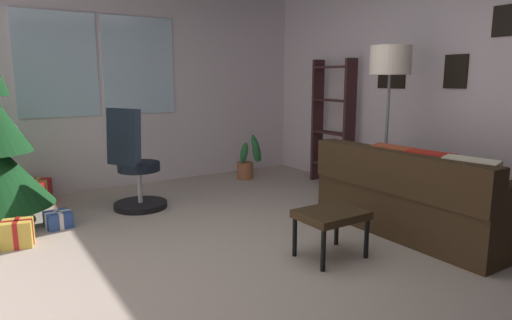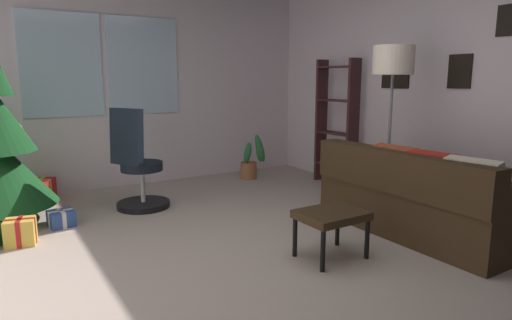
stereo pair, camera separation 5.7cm
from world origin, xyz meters
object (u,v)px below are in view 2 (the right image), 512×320
floor_lamp (393,70)px  potted_plant (253,160)px  couch (438,202)px  bookshelf (336,130)px  footstool (331,218)px  gift_box_blue (61,219)px  office_chair (138,171)px  gift_box_gold (20,232)px  gift_box_red (39,191)px

floor_lamp → potted_plant: (-0.36, 2.05, -1.19)m
couch → potted_plant: couch is taller
couch → bookshelf: 2.00m
footstool → gift_box_blue: footstool is taller
office_chair → potted_plant: 1.88m
bookshelf → potted_plant: bookshelf is taller
couch → office_chair: office_chair is taller
potted_plant → footstool: bearing=-109.2°
couch → footstool: size_ratio=3.58×
gift_box_gold → bookshelf: bookshelf is taller
gift_box_red → bookshelf: bookshelf is taller
gift_box_gold → potted_plant: size_ratio=0.43×
gift_box_blue → potted_plant: size_ratio=0.38×
footstool → bookshelf: bearing=47.3°
footstool → office_chair: (-0.86, 2.07, 0.09)m
gift_box_blue → bookshelf: (3.34, -0.07, 0.64)m
couch → bookshelf: bookshelf is taller
couch → office_chair: bearing=133.8°
couch → office_chair: 2.97m
bookshelf → floor_lamp: 1.48m
floor_lamp → potted_plant: bearing=99.9°
gift_box_gold → gift_box_blue: bearing=41.7°
gift_box_gold → floor_lamp: bearing=-16.5°
bookshelf → gift_box_gold: bearing=-176.2°
footstool → potted_plant: (0.92, 2.65, -0.06)m
footstool → gift_box_blue: size_ratio=2.09×
gift_box_gold → office_chair: size_ratio=0.25×
gift_box_blue → footstool: bearing=-48.8°
couch → footstool: 1.19m
office_chair → bookshelf: bookshelf is taller
gift_box_red → gift_box_blue: gift_box_red is taller
gift_box_gold → gift_box_blue: 0.48m
gift_box_gold → footstool: bearing=-37.9°
gift_box_gold → bookshelf: size_ratio=0.17×
gift_box_red → gift_box_blue: size_ratio=1.83×
gift_box_gold → bookshelf: (3.70, 0.25, 0.61)m
footstool → potted_plant: size_ratio=0.80×
footstool → gift_box_gold: 2.57m
gift_box_blue → office_chair: office_chair is taller
office_chair → couch: bearing=-46.2°
gift_box_red → office_chair: bearing=-45.0°
floor_lamp → potted_plant: size_ratio=2.69×
couch → gift_box_gold: bearing=152.9°
bookshelf → floor_lamp: (-0.40, -1.22, 0.73)m
gift_box_blue → floor_lamp: (2.94, -1.30, 1.38)m
footstool → gift_box_red: 3.42m
footstool → office_chair: office_chair is taller
gift_box_red → gift_box_gold: gift_box_red is taller
gift_box_blue → floor_lamp: 3.49m
couch → gift_box_gold: size_ratio=6.66×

